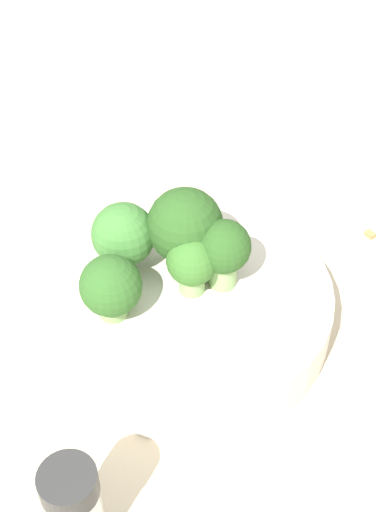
{
  "coord_description": "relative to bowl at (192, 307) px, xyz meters",
  "views": [
    {
      "loc": [
        -0.22,
        0.26,
        0.41
      ],
      "look_at": [
        0.0,
        0.0,
        0.07
      ],
      "focal_mm": 50.0,
      "sensor_mm": 36.0,
      "label": 1
    }
  ],
  "objects": [
    {
      "name": "broccoli_floret_3",
      "position": [
        0.02,
        -0.01,
        0.06
      ],
      "size": [
        0.05,
        0.05,
        0.07
      ],
      "color": "#8EB770",
      "rests_on": "bowl"
    },
    {
      "name": "broccoli_floret_0",
      "position": [
        -0.0,
        0.0,
        0.05
      ],
      "size": [
        0.04,
        0.04,
        0.05
      ],
      "color": "#84AD66",
      "rests_on": "bowl"
    },
    {
      "name": "almond_crumb_1",
      "position": [
        0.12,
        0.01,
        -0.01
      ],
      "size": [
        0.01,
        0.01,
        0.01
      ],
      "primitive_type": "cube",
      "rotation": [
        0.0,
        0.0,
        3.24
      ],
      "color": "#AD7F4C",
      "rests_on": "ground_plane"
    },
    {
      "name": "ground_plane",
      "position": [
        0.0,
        0.0,
        -0.02
      ],
      "size": [
        3.0,
        3.0,
        0.0
      ],
      "primitive_type": "plane",
      "color": "beige"
    },
    {
      "name": "broccoli_floret_4",
      "position": [
        -0.01,
        -0.02,
        0.05
      ],
      "size": [
        0.04,
        0.04,
        0.05
      ],
      "color": "#84AD66",
      "rests_on": "bowl"
    },
    {
      "name": "broccoli_floret_1",
      "position": [
        0.05,
        0.01,
        0.05
      ],
      "size": [
        0.05,
        0.05,
        0.05
      ],
      "color": "#7A9E5B",
      "rests_on": "bowl"
    },
    {
      "name": "bowl",
      "position": [
        0.0,
        0.0,
        0.0
      ],
      "size": [
        0.2,
        0.2,
        0.04
      ],
      "primitive_type": "cylinder",
      "color": "silver",
      "rests_on": "ground_plane"
    },
    {
      "name": "almond_crumb_0",
      "position": [
        -0.05,
        -0.17,
        -0.02
      ],
      "size": [
        0.01,
        0.01,
        0.01
      ],
      "primitive_type": "cube",
      "rotation": [
        0.0,
        0.0,
        2.84
      ],
      "color": "#AD7F4C",
      "rests_on": "ground_plane"
    },
    {
      "name": "pepper_shaker",
      "position": [
        -0.06,
        0.16,
        0.02
      ],
      "size": [
        0.03,
        0.03,
        0.07
      ],
      "color": "silver",
      "rests_on": "ground_plane"
    },
    {
      "name": "broccoli_floret_2",
      "position": [
        0.03,
        0.05,
        0.04
      ],
      "size": [
        0.04,
        0.04,
        0.05
      ],
      "color": "#7A9E5B",
      "rests_on": "bowl"
    }
  ]
}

